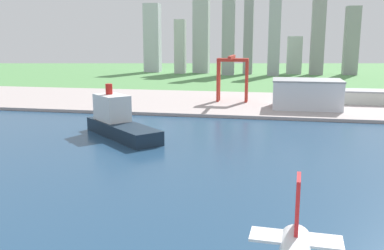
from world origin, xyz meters
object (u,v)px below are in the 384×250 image
at_px(warehouse_annex, 363,96).
at_px(cargo_ship, 119,121).
at_px(warehouse_main, 307,94).
at_px(port_crane_red, 233,68).

bearing_deg(warehouse_annex, cargo_ship, -137.74).
height_order(cargo_ship, warehouse_main, cargo_ship).
height_order(warehouse_main, warehouse_annex, warehouse_main).
distance_m(cargo_ship, warehouse_main, 162.36).
relative_size(warehouse_main, warehouse_annex, 1.14).
height_order(cargo_ship, warehouse_annex, cargo_ship).
xyz_separation_m(port_crane_red, warehouse_annex, (112.09, 14.23, -23.73)).
distance_m(cargo_ship, warehouse_annex, 224.13).
relative_size(cargo_ship, warehouse_main, 1.10).
distance_m(cargo_ship, port_crane_red, 148.53).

